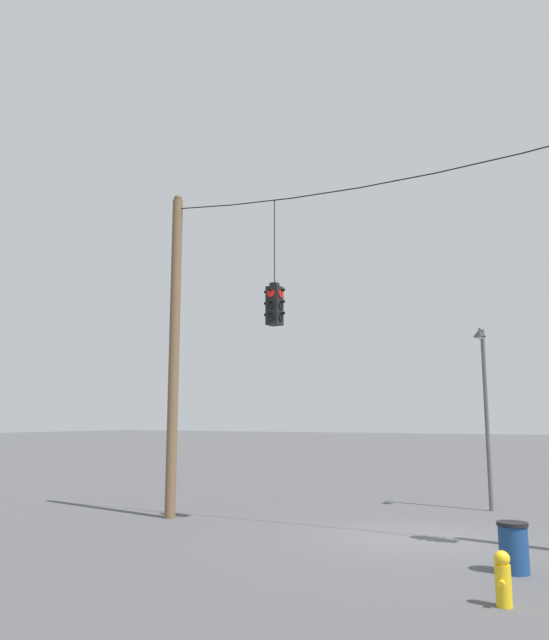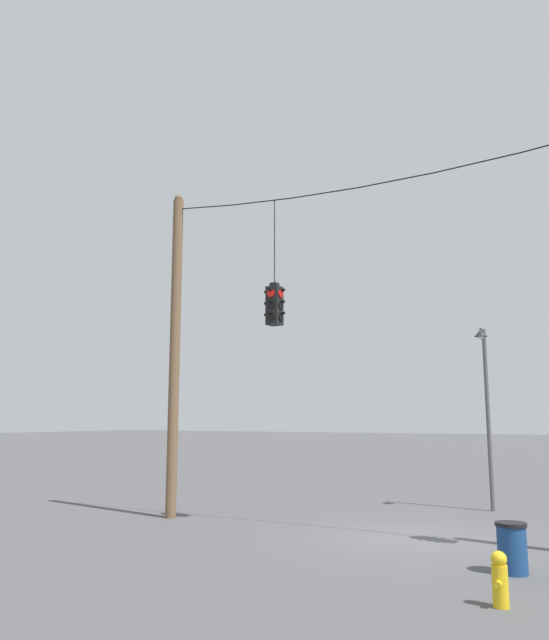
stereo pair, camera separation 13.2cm
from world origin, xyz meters
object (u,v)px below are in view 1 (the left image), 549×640
object	(u,v)px
utility_pole_left	(174,350)
traffic_light_near_right_pole	(275,305)
street_lamp	(484,390)
fire_hydrant	(503,578)
trash_bin	(514,547)

from	to	relation	value
utility_pole_left	traffic_light_near_right_pole	distance (m)	3.32
utility_pole_left	street_lamp	bearing A→B (deg)	37.02
utility_pole_left	fire_hydrant	size ratio (longest dim) A/B	11.85
street_lamp	fire_hydrant	world-z (taller)	street_lamp
street_lamp	fire_hydrant	size ratio (longest dim) A/B	6.93
traffic_light_near_right_pole	fire_hydrant	xyz separation A→B (m)	(5.88, -3.94, -5.05)
street_lamp	fire_hydrant	bearing A→B (deg)	-78.43
traffic_light_near_right_pole	street_lamp	xyz separation A→B (m)	(3.97, 5.38, -2.02)
fire_hydrant	street_lamp	bearing A→B (deg)	101.57
utility_pole_left	fire_hydrant	world-z (taller)	utility_pole_left
street_lamp	trash_bin	size ratio (longest dim) A/B	6.23
street_lamp	utility_pole_left	bearing A→B (deg)	-142.98
utility_pole_left	street_lamp	size ratio (longest dim) A/B	1.71
fire_hydrant	trash_bin	bearing A→B (deg)	94.80
utility_pole_left	trash_bin	xyz separation A→B (m)	(8.87, -1.85, -4.02)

